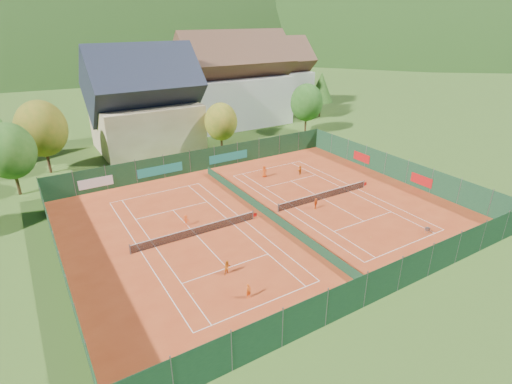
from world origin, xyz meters
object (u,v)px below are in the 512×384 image
object	(u,v)px
hotel_block_a	(234,85)
ball_hopper	(427,229)
player_left_near	(249,291)
player_left_mid	(228,267)
hotel_block_b	(272,79)
player_right_far_a	(264,171)
player_right_far_b	(300,170)
chalet	(145,106)
player_right_near	(316,203)
player_left_far	(186,220)

from	to	relation	value
hotel_block_a	ball_hopper	xyz separation A→B (m)	(-4.70, -47.50, -6.83)
player_left_near	player_left_mid	size ratio (longest dim) A/B	0.97
hotel_block_b	player_left_mid	distance (m)	64.21
hotel_block_b	player_right_far_a	distance (m)	42.56
hotel_block_b	player_left_mid	bearing A→B (deg)	-126.87
player_left_mid	player_right_far_b	size ratio (longest dim) A/B	1.01
hotel_block_a	chalet	bearing A→B (deg)	-162.47
player_left_near	player_right_far_a	bearing A→B (deg)	45.34
chalet	ball_hopper	distance (m)	44.31
chalet	player_right_near	xyz separation A→B (m)	(8.57, -31.47, -5.98)
player_left_far	player_right_far_b	bearing A→B (deg)	-149.46
player_left_mid	player_right_far_a	xyz separation A→B (m)	(14.20, 16.60, 0.13)
player_right_far_a	player_right_near	bearing A→B (deg)	98.91
chalet	ball_hopper	xyz separation A→B (m)	(14.30, -41.50, -6.07)
ball_hopper	player_left_near	world-z (taller)	player_left_near
player_right_near	player_left_near	bearing A→B (deg)	-173.74
player_left_mid	player_right_far_a	distance (m)	21.85
hotel_block_a	player_left_far	size ratio (longest dim) A/B	18.39
player_left_near	player_right_near	distance (m)	16.76
player_left_far	player_right_near	distance (m)	14.21
player_left_mid	player_right_near	distance (m)	15.04
player_left_far	player_right_near	size ratio (longest dim) A/B	0.92
hotel_block_b	player_right_far_a	xyz separation A→B (m)	(-24.15, -34.55, -5.84)
player_right_near	player_right_far_a	world-z (taller)	player_right_far_a
player_left_mid	player_right_far_b	bearing A→B (deg)	28.79
ball_hopper	player_right_near	distance (m)	11.55
player_right_near	player_right_far_a	xyz separation A→B (m)	(0.28, 10.92, 0.14)
chalet	player_left_far	xyz separation A→B (m)	(-5.09, -27.57, -6.04)
hotel_block_a	player_right_far_a	distance (m)	29.18
hotel_block_b	player_left_near	size ratio (longest dim) A/B	13.80
chalet	player_right_far_a	distance (m)	23.13
player_left_mid	player_right_far_a	size ratio (longest dim) A/B	0.83
hotel_block_a	player_right_far_a	size ratio (longest dim) A/B	13.88
hotel_block_b	player_right_far_b	xyz separation A→B (m)	(-19.64, -36.36, -5.98)
player_left_near	player_right_near	size ratio (longest dim) A/B	0.98
hotel_block_a	player_right_far_a	world-z (taller)	hotel_block_a
hotel_block_b	player_left_mid	world-z (taller)	hotel_block_b
player_right_near	player_right_far_a	distance (m)	10.93
player_left_mid	hotel_block_a	bearing A→B (deg)	51.04
chalet	player_right_far_b	size ratio (longest dim) A/B	12.68
ball_hopper	player_right_far_a	world-z (taller)	player_right_far_a
player_left_mid	ball_hopper	bearing A→B (deg)	-22.01
hotel_block_a	player_left_near	bearing A→B (deg)	-117.63
player_right_far_a	player_left_near	bearing A→B (deg)	65.00
player_left_mid	player_left_near	bearing A→B (deg)	-100.84
chalet	ball_hopper	size ratio (longest dim) A/B	20.25
hotel_block_b	ball_hopper	world-z (taller)	hotel_block_b
player_left_mid	player_right_far_b	world-z (taller)	player_left_mid
ball_hopper	player_right_far_b	bearing A→B (deg)	92.83
hotel_block_b	player_right_far_b	size ratio (longest dim) A/B	13.52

